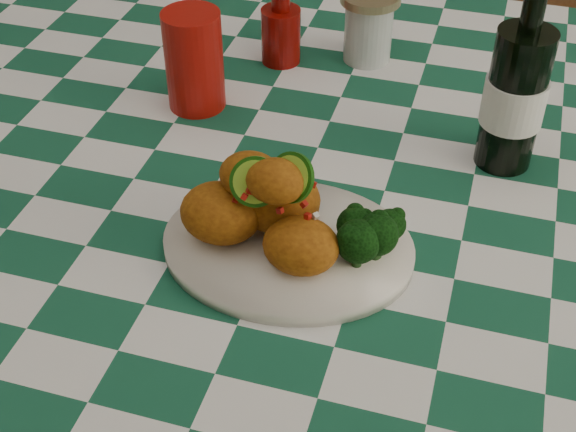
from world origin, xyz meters
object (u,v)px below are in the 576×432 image
(red_tumbler, at_px, (194,61))
(beer_bottle, at_px, (520,75))
(fried_chicken_pile, at_px, (279,201))
(mason_jar, at_px, (369,27))
(dining_table, at_px, (312,343))
(ketchup_bottle, at_px, (281,22))
(wooden_chair_left, at_px, (211,52))
(wooden_chair_right, at_px, (543,102))
(plate, at_px, (288,247))

(red_tumbler, xyz_separation_m, beer_bottle, (0.43, -0.02, 0.06))
(beer_bottle, bearing_deg, fried_chicken_pile, -132.56)
(fried_chicken_pile, height_order, mason_jar, fried_chicken_pile)
(dining_table, xyz_separation_m, ketchup_bottle, (-0.11, 0.21, 0.46))
(dining_table, relative_size, mason_jar, 15.58)
(dining_table, bearing_deg, red_tumbler, 164.11)
(ketchup_bottle, height_order, wooden_chair_left, wooden_chair_left)
(wooden_chair_left, bearing_deg, wooden_chair_right, 6.15)
(fried_chicken_pile, bearing_deg, mason_jar, 89.69)
(plate, bearing_deg, dining_table, 95.43)
(beer_bottle, xyz_separation_m, wooden_chair_left, (-0.69, 0.71, -0.45))
(fried_chicken_pile, bearing_deg, dining_table, 92.63)
(red_tumbler, relative_size, wooden_chair_left, 0.15)
(red_tumbler, distance_m, mason_jar, 0.28)
(dining_table, relative_size, ketchup_bottle, 12.84)
(red_tumbler, bearing_deg, fried_chicken_pile, -52.48)
(beer_bottle, height_order, wooden_chair_right, beer_bottle)
(dining_table, bearing_deg, mason_jar, 87.25)
(ketchup_bottle, xyz_separation_m, wooden_chair_left, (-0.34, 0.54, -0.39))
(red_tumbler, xyz_separation_m, wooden_chair_left, (-0.26, 0.69, -0.40))
(plate, relative_size, red_tumbler, 2.02)
(ketchup_bottle, relative_size, beer_bottle, 0.51)
(ketchup_bottle, bearing_deg, beer_bottle, -25.68)
(red_tumbler, bearing_deg, wooden_chair_right, 52.53)
(ketchup_bottle, distance_m, mason_jar, 0.13)
(plate, distance_m, mason_jar, 0.46)
(plate, height_order, fried_chicken_pile, fried_chicken_pile)
(red_tumbler, distance_m, ketchup_bottle, 0.17)
(dining_table, height_order, wooden_chair_right, wooden_chair_right)
(plate, bearing_deg, wooden_chair_left, 116.33)
(plate, height_order, beer_bottle, beer_bottle)
(plate, distance_m, ketchup_bottle, 0.44)
(fried_chicken_pile, xyz_separation_m, beer_bottle, (0.23, 0.25, 0.05))
(mason_jar, bearing_deg, dining_table, -92.75)
(plate, relative_size, ketchup_bottle, 2.19)
(wooden_chair_left, bearing_deg, ketchup_bottle, -49.50)
(fried_chicken_pile, height_order, wooden_chair_left, wooden_chair_left)
(beer_bottle, height_order, wooden_chair_left, beer_bottle)
(beer_bottle, bearing_deg, dining_table, -170.54)
(dining_table, distance_m, fried_chicken_pile, 0.51)
(wooden_chair_left, bearing_deg, red_tumbler, -60.92)
(plate, height_order, red_tumbler, red_tumbler)
(fried_chicken_pile, bearing_deg, ketchup_bottle, 106.51)
(ketchup_bottle, bearing_deg, wooden_chair_left, 122.11)
(dining_table, distance_m, beer_bottle, 0.57)
(wooden_chair_right, bearing_deg, mason_jar, -139.18)
(fried_chicken_pile, bearing_deg, wooden_chair_left, 115.84)
(ketchup_bottle, distance_m, beer_bottle, 0.39)
(beer_bottle, xyz_separation_m, wooden_chair_right, (0.08, 0.68, -0.44))
(ketchup_bottle, relative_size, wooden_chair_left, 0.14)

